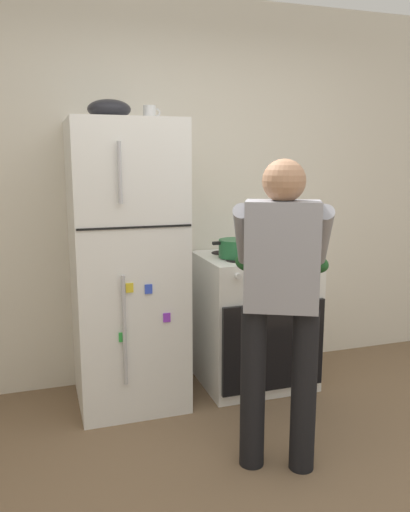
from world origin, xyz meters
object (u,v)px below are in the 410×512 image
Objects in this scene: red_pot at (236,248)px; coffee_mug at (150,113)px; refrigerator at (127,266)px; person_cook at (281,288)px; stove_range at (254,320)px; mixing_bowl at (109,109)px.

red_pot is 3.05× the size of coffee_mug.
refrigerator is 1.15× the size of person_cook.
stove_range is 3.58× the size of mixing_bowl.
stove_range is at bearing -0.60° from mixing_bowl.
person_cook is 6.09× the size of mixing_bowl.
stove_range is at bearing 13.92° from red_pot.
refrigerator is 0.75m from red_pot.
person_cook is at bearing -106.59° from stove_range.
coffee_mug is at bearing 169.86° from red_pot.
mixing_bowl reaches higher than refrigerator.
stove_range is at bearing 73.41° from person_cook.
mixing_bowl is (-0.69, 0.99, 0.93)m from person_cook.
person_cook reaches higher than red_pot.
mixing_bowl is (-0.08, 0.00, 0.98)m from refrigerator.
refrigerator is at bearing -164.60° from coffee_mug.
mixing_bowl is at bearing -169.22° from coffee_mug.
person_cook is 4.69× the size of red_pot.
refrigerator is at bearing 176.17° from red_pot.
coffee_mug is at bearing 10.78° from mixing_bowl.
refrigerator is 0.98m from coffee_mug.
person_cook reaches higher than stove_range.
coffee_mug is 0.43× the size of mixing_bowl.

